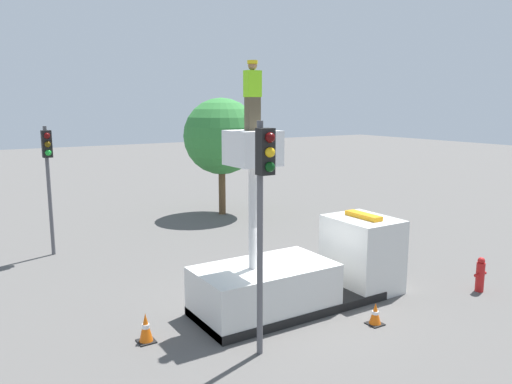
{
  "coord_description": "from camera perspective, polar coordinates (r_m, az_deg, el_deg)",
  "views": [
    {
      "loc": [
        -7.95,
        -10.95,
        5.72
      ],
      "look_at": [
        -1.7,
        -0.91,
        3.64
      ],
      "focal_mm": 35.0,
      "sensor_mm": 36.0,
      "label": 1
    }
  ],
  "objects": [
    {
      "name": "fire_hydrant",
      "position": [
        17.06,
        24.25,
        -8.61
      ],
      "size": [
        0.5,
        0.26,
        1.09
      ],
      "color": "red",
      "rests_on": "ground"
    },
    {
      "name": "traffic_light_pole",
      "position": [
        10.86,
        0.85,
        -0.19
      ],
      "size": [
        0.34,
        0.57,
        5.38
      ],
      "color": "#515156",
      "rests_on": "ground"
    },
    {
      "name": "traffic_cone_curbside",
      "position": [
        13.84,
        13.47,
        -13.44
      ],
      "size": [
        0.4,
        0.4,
        0.6
      ],
      "color": "black",
      "rests_on": "ground"
    },
    {
      "name": "traffic_cone_rear",
      "position": [
        12.85,
        -12.49,
        -14.96
      ],
      "size": [
        0.42,
        0.42,
        0.74
      ],
      "color": "black",
      "rests_on": "ground"
    },
    {
      "name": "traffic_light_across",
      "position": [
        20.14,
        -22.68,
        2.88
      ],
      "size": [
        0.34,
        0.57,
        4.93
      ],
      "color": "#515156",
      "rests_on": "ground"
    },
    {
      "name": "worker",
      "position": [
        12.85,
        -0.4,
        10.97
      ],
      "size": [
        0.4,
        0.26,
        1.75
      ],
      "color": "brown",
      "rests_on": "bucket_truck"
    },
    {
      "name": "tree_left_bg",
      "position": [
        25.91,
        -3.97,
        6.34
      ],
      "size": [
        3.93,
        3.93,
        6.06
      ],
      "color": "brown",
      "rests_on": "ground"
    },
    {
      "name": "bucket_truck",
      "position": [
        14.62,
        5.51,
        -8.91
      ],
      "size": [
        6.41,
        2.21,
        5.06
      ],
      "color": "black",
      "rests_on": "ground"
    },
    {
      "name": "ground_plane",
      "position": [
        14.69,
        3.84,
        -12.95
      ],
      "size": [
        120.0,
        120.0,
        0.0
      ],
      "primitive_type": "plane",
      "color": "#565451"
    }
  ]
}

